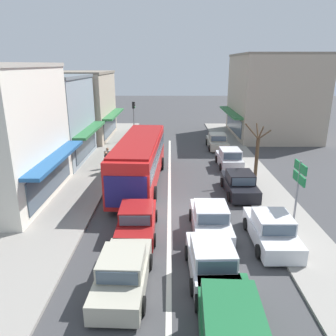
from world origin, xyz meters
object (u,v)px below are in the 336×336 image
object	(u,v)px
city_bus	(140,158)
hatchback_behind_bus_mid	(211,261)
sedan_adjacent_lane_trail	(137,221)
sedan_behind_bus_near	(210,220)
parked_sedan_kerb_second	(239,184)
pedestrian_with_handbag_near	(106,161)
sedan_queue_gap_filler	(123,273)
traffic_light_downstreet	(134,115)
pedestrian_browsing_midblock	(108,156)
parked_hatchback_kerb_third	(229,159)
parked_sedan_kerb_front	(271,230)
parked_sedan_kerb_rear	(217,142)
wagon_queue_far_back	(231,327)
street_tree_right	(257,154)
directional_road_sign	(299,179)

from	to	relation	value
city_bus	hatchback_behind_bus_mid	xyz separation A→B (m)	(3.65, -10.32, -1.17)
hatchback_behind_bus_mid	sedan_adjacent_lane_trail	world-z (taller)	hatchback_behind_bus_mid
sedan_behind_bus_near	parked_sedan_kerb_second	distance (m)	5.58
city_bus	pedestrian_with_handbag_near	xyz separation A→B (m)	(-2.68, 2.03, -0.81)
sedan_queue_gap_filler	parked_sedan_kerb_second	size ratio (longest dim) A/B	1.01
sedan_behind_bus_near	traffic_light_downstreet	xyz separation A→B (m)	(-5.80, 19.85, 2.19)
sedan_adjacent_lane_trail	pedestrian_browsing_midblock	size ratio (longest dim) A/B	2.59
hatchback_behind_bus_mid	pedestrian_browsing_midblock	bearing A→B (deg)	115.40
sedan_queue_gap_filler	parked_hatchback_kerb_third	size ratio (longest dim) A/B	1.14
sedan_queue_gap_filler	hatchback_behind_bus_mid	size ratio (longest dim) A/B	1.13
pedestrian_with_handbag_near	pedestrian_browsing_midblock	world-z (taller)	same
sedan_queue_gap_filler	traffic_light_downstreet	world-z (taller)	traffic_light_downstreet
traffic_light_downstreet	parked_sedan_kerb_second	bearing A→B (deg)	-60.94
city_bus	parked_sedan_kerb_front	distance (m)	10.36
hatchback_behind_bus_mid	pedestrian_browsing_midblock	world-z (taller)	pedestrian_browsing_midblock
sedan_queue_gap_filler	hatchback_behind_bus_mid	bearing A→B (deg)	12.59
parked_sedan_kerb_second	parked_sedan_kerb_rear	distance (m)	11.84
pedestrian_with_handbag_near	city_bus	bearing A→B (deg)	-37.07
parked_sedan_kerb_second	parked_hatchback_kerb_third	distance (m)	5.71
hatchback_behind_bus_mid	pedestrian_with_handbag_near	distance (m)	13.88
sedan_adjacent_lane_trail	parked_hatchback_kerb_third	bearing A→B (deg)	59.60
sedan_adjacent_lane_trail	wagon_queue_far_back	xyz separation A→B (m)	(3.35, -6.81, 0.08)
street_tree_right	pedestrian_browsing_midblock	xyz separation A→B (m)	(-10.83, 2.62, -0.90)
hatchback_behind_bus_mid	traffic_light_downstreet	bearing A→B (deg)	103.05
city_bus	pedestrian_with_handbag_near	distance (m)	3.46
parked_sedan_kerb_front	parked_hatchback_kerb_third	size ratio (longest dim) A/B	1.13
city_bus	sedan_queue_gap_filler	bearing A→B (deg)	-88.30
wagon_queue_far_back	sedan_behind_bus_near	bearing A→B (deg)	88.05
city_bus	directional_road_sign	xyz separation A→B (m)	(8.19, -6.54, 0.82)
sedan_behind_bus_near	street_tree_right	size ratio (longest dim) A/B	1.02
sedan_behind_bus_near	parked_sedan_kerb_front	xyz separation A→B (m)	(2.68, -1.01, 0.00)
parked_hatchback_kerb_third	pedestrian_with_handbag_near	size ratio (longest dim) A/B	2.29
directional_road_sign	parked_sedan_kerb_rear	bearing A→B (deg)	95.26
sedan_queue_gap_filler	hatchback_behind_bus_mid	world-z (taller)	hatchback_behind_bus_mid
wagon_queue_far_back	street_tree_right	bearing A→B (deg)	73.42
parked_sedan_kerb_front	parked_sedan_kerb_rear	size ratio (longest dim) A/B	1.00
parked_sedan_kerb_front	pedestrian_browsing_midblock	bearing A→B (deg)	130.75
city_bus	pedestrian_browsing_midblock	world-z (taller)	city_bus
parked_hatchback_kerb_third	parked_sedan_kerb_rear	size ratio (longest dim) A/B	0.89
pedestrian_with_handbag_near	parked_sedan_kerb_rear	bearing A→B (deg)	40.75
city_bus	parked_sedan_kerb_rear	bearing A→B (deg)	56.54
directional_road_sign	parked_sedan_kerb_front	bearing A→B (deg)	-139.88
traffic_light_downstreet	street_tree_right	distance (m)	15.89
pedestrian_browsing_midblock	sedan_queue_gap_filler	bearing A→B (deg)	-77.71
sedan_behind_bus_near	parked_hatchback_kerb_third	bearing A→B (deg)	75.52
sedan_queue_gap_filler	traffic_light_downstreet	xyz separation A→B (m)	(-2.10, 24.13, 2.19)
directional_road_sign	pedestrian_with_handbag_near	distance (m)	13.95
parked_sedan_kerb_second	pedestrian_browsing_midblock	distance (m)	10.51
parked_sedan_kerb_rear	directional_road_sign	distance (m)	16.82
sedan_adjacent_lane_trail	parked_sedan_kerb_front	size ratio (longest dim) A/B	1.00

